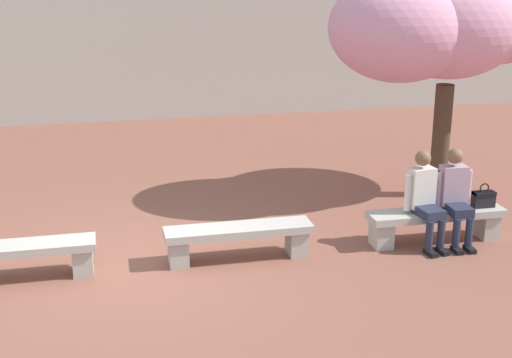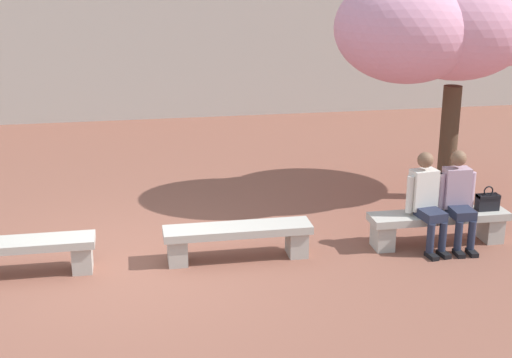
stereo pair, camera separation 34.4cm
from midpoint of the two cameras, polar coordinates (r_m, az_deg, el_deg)
ground_plane at (r=9.11m, az=-8.89°, el=-6.94°), size 100.00×100.00×0.00m
stone_bench_near_west at (r=9.08m, az=-17.63°, el=-5.58°), size 1.89×0.42×0.45m
stone_bench_center at (r=9.11m, az=-0.38°, el=-4.64°), size 1.89×0.42×0.45m
stone_bench_near_east at (r=9.91m, az=15.34°, el=-3.41°), size 1.89×0.42×0.45m
person_seated_left at (r=9.64m, az=14.48°, el=-1.45°), size 0.51×0.72×1.29m
person_seated_right at (r=9.83m, az=16.85°, el=-1.28°), size 0.51×0.69×1.29m
handbag at (r=10.12m, az=18.97°, el=-1.67°), size 0.30×0.15×0.34m
cherry_tree_main at (r=11.43m, az=16.63°, el=11.93°), size 3.78×2.38×3.66m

